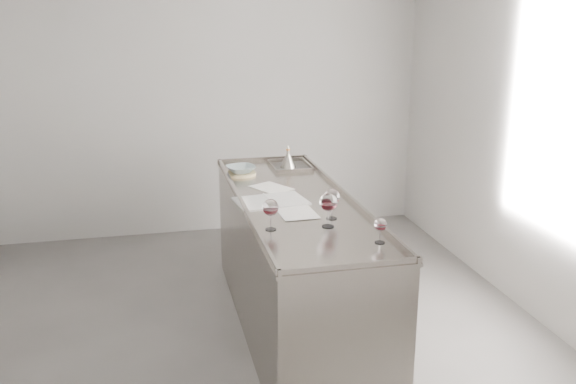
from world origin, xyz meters
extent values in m
cube|color=#524F4C|center=(0.00, 0.00, -0.01)|extent=(4.50, 5.00, 0.02)
cube|color=#ADAAA8|center=(0.00, 2.51, 1.40)|extent=(4.50, 0.02, 2.80)
cube|color=#ADAAA8|center=(0.00, -2.51, 1.40)|extent=(4.50, 0.02, 2.80)
cube|color=#ADAAA8|center=(2.26, 0.00, 1.40)|extent=(0.02, 5.00, 2.80)
cube|color=gray|center=(0.50, 0.30, 0.46)|extent=(0.75, 2.40, 0.92)
cube|color=gray|center=(0.50, 0.30, 0.93)|extent=(0.77, 2.42, 0.02)
cube|color=gray|center=(0.50, -0.89, 0.96)|extent=(0.77, 0.02, 0.03)
cube|color=gray|center=(0.50, 1.49, 0.96)|extent=(0.77, 0.02, 0.03)
cube|color=gray|center=(0.14, 0.30, 0.96)|extent=(0.02, 2.42, 0.03)
cube|color=gray|center=(0.86, 0.30, 0.96)|extent=(0.02, 2.42, 0.03)
cube|color=#595654|center=(0.68, 1.22, 0.94)|extent=(0.30, 0.38, 0.01)
cylinder|color=white|center=(0.23, -0.23, 0.94)|extent=(0.07, 0.07, 0.00)
cylinder|color=white|center=(0.23, -0.23, 0.99)|extent=(0.01, 0.01, 0.09)
ellipsoid|color=white|center=(0.23, -0.23, 1.08)|extent=(0.09, 0.09, 0.10)
cylinder|color=#36070B|center=(0.22, -0.23, 1.06)|extent=(0.07, 0.07, 0.02)
cylinder|color=white|center=(0.57, -0.25, 0.94)|extent=(0.07, 0.07, 0.00)
cylinder|color=white|center=(0.57, -0.25, 1.00)|extent=(0.01, 0.01, 0.10)
ellipsoid|color=white|center=(0.57, -0.25, 1.09)|extent=(0.11, 0.11, 0.11)
cylinder|color=#39070C|center=(0.57, -0.25, 1.07)|extent=(0.08, 0.08, 0.02)
cylinder|color=white|center=(0.63, -0.11, 0.94)|extent=(0.07, 0.07, 0.00)
cylinder|color=white|center=(0.63, -0.11, 0.99)|extent=(0.01, 0.01, 0.09)
ellipsoid|color=white|center=(0.63, -0.11, 1.08)|extent=(0.10, 0.10, 0.10)
cylinder|color=#37070C|center=(0.63, -0.11, 1.06)|extent=(0.07, 0.07, 0.02)
cylinder|color=white|center=(0.78, -0.57, 0.94)|extent=(0.06, 0.06, 0.00)
cylinder|color=white|center=(0.78, -0.57, 0.98)|extent=(0.01, 0.01, 0.07)
ellipsoid|color=white|center=(0.78, -0.57, 1.05)|extent=(0.07, 0.07, 0.07)
cylinder|color=#3D080E|center=(0.78, -0.57, 1.03)|extent=(0.05, 0.05, 0.02)
cube|color=silver|center=(0.22, 0.29, 0.95)|extent=(0.27, 0.35, 0.01)
cube|color=silver|center=(0.45, 0.32, 0.95)|extent=(0.27, 0.35, 0.01)
cylinder|color=white|center=(0.33, 0.31, 0.95)|extent=(0.06, 0.32, 0.01)
cube|color=white|center=(0.41, 0.65, 0.94)|extent=(0.32, 0.35, 0.00)
cube|color=silver|center=(0.45, 0.05, 0.94)|extent=(0.24, 0.34, 0.00)
cylinder|color=tan|center=(0.25, 1.06, 0.95)|extent=(0.30, 0.30, 0.02)
imported|color=#889A9E|center=(0.25, 1.06, 0.99)|extent=(0.26, 0.26, 0.05)
cone|color=gray|center=(0.66, 1.21, 1.00)|extent=(0.13, 0.13, 0.11)
cylinder|color=gray|center=(0.66, 1.21, 1.07)|extent=(0.02, 0.02, 0.03)
cylinder|color=#AE6630|center=(0.66, 1.21, 1.09)|extent=(0.03, 0.03, 0.01)
cone|color=gray|center=(0.66, 1.21, 1.12)|extent=(0.02, 0.02, 0.04)
camera|label=1|loc=(-0.46, -3.72, 2.21)|focal=40.00mm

